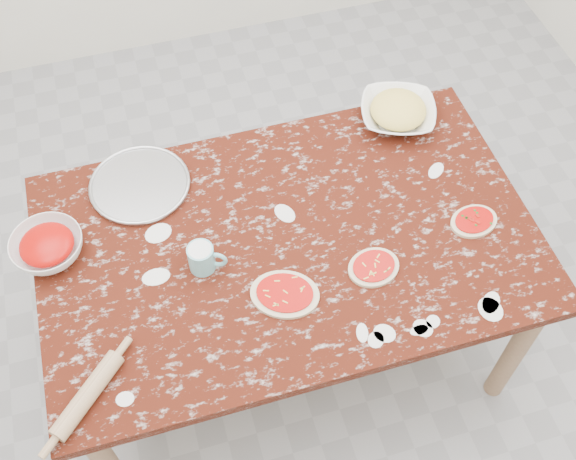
{
  "coord_description": "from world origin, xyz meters",
  "views": [
    {
      "loc": [
        -0.35,
        -1.21,
        2.58
      ],
      "look_at": [
        0.0,
        0.0,
        0.8
      ],
      "focal_mm": 42.91,
      "sensor_mm": 36.0,
      "label": 1
    }
  ],
  "objects_px": {
    "sauce_bowl": "(48,247)",
    "cheese_bowl": "(398,113)",
    "flour_mug": "(203,258)",
    "rolling_pin": "(88,395)",
    "pizza_tray": "(140,185)",
    "worktable": "(288,253)"
  },
  "relations": [
    {
      "from": "pizza_tray",
      "to": "rolling_pin",
      "type": "distance_m",
      "value": 0.76
    },
    {
      "from": "pizza_tray",
      "to": "cheese_bowl",
      "type": "xyz_separation_m",
      "value": [
        0.96,
        0.05,
        0.03
      ]
    },
    {
      "from": "cheese_bowl",
      "to": "worktable",
      "type": "bearing_deg",
      "value": -143.27
    },
    {
      "from": "flour_mug",
      "to": "rolling_pin",
      "type": "relative_size",
      "value": 0.45
    },
    {
      "from": "cheese_bowl",
      "to": "flour_mug",
      "type": "relative_size",
      "value": 2.26
    },
    {
      "from": "pizza_tray",
      "to": "sauce_bowl",
      "type": "height_order",
      "value": "sauce_bowl"
    },
    {
      "from": "worktable",
      "to": "sauce_bowl",
      "type": "xyz_separation_m",
      "value": [
        -0.74,
        0.16,
        0.12
      ]
    },
    {
      "from": "worktable",
      "to": "cheese_bowl",
      "type": "height_order",
      "value": "cheese_bowl"
    },
    {
      "from": "sauce_bowl",
      "to": "rolling_pin",
      "type": "distance_m",
      "value": 0.52
    },
    {
      "from": "sauce_bowl",
      "to": "flour_mug",
      "type": "xyz_separation_m",
      "value": [
        0.46,
        -0.19,
        0.01
      ]
    },
    {
      "from": "worktable",
      "to": "pizza_tray",
      "type": "bearing_deg",
      "value": 140.37
    },
    {
      "from": "worktable",
      "to": "rolling_pin",
      "type": "distance_m",
      "value": 0.78
    },
    {
      "from": "pizza_tray",
      "to": "flour_mug",
      "type": "relative_size",
      "value": 2.8
    },
    {
      "from": "flour_mug",
      "to": "pizza_tray",
      "type": "bearing_deg",
      "value": 110.42
    },
    {
      "from": "pizza_tray",
      "to": "worktable",
      "type": "bearing_deg",
      "value": -39.63
    },
    {
      "from": "flour_mug",
      "to": "sauce_bowl",
      "type": "bearing_deg",
      "value": 157.93
    },
    {
      "from": "flour_mug",
      "to": "rolling_pin",
      "type": "xyz_separation_m",
      "value": [
        -0.4,
        -0.33,
        -0.02
      ]
    },
    {
      "from": "flour_mug",
      "to": "rolling_pin",
      "type": "distance_m",
      "value": 0.52
    },
    {
      "from": "rolling_pin",
      "to": "flour_mug",
      "type": "bearing_deg",
      "value": 40.08
    },
    {
      "from": "worktable",
      "to": "pizza_tray",
      "type": "relative_size",
      "value": 4.78
    },
    {
      "from": "sauce_bowl",
      "to": "cheese_bowl",
      "type": "distance_m",
      "value": 1.29
    },
    {
      "from": "sauce_bowl",
      "to": "rolling_pin",
      "type": "height_order",
      "value": "sauce_bowl"
    }
  ]
}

